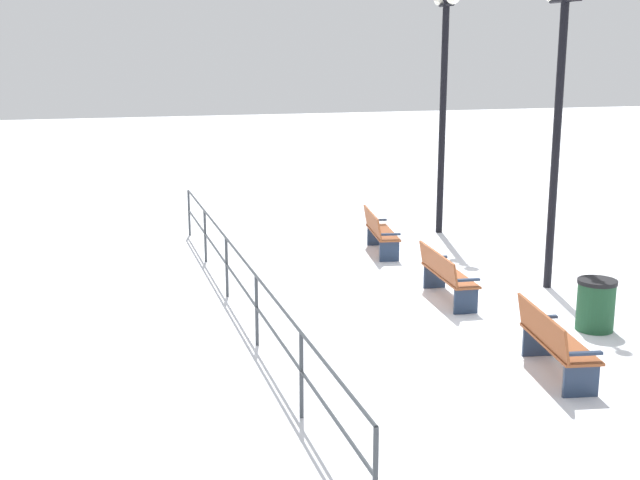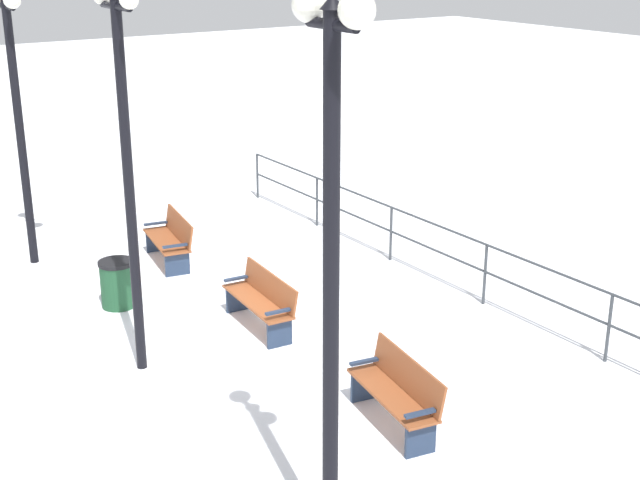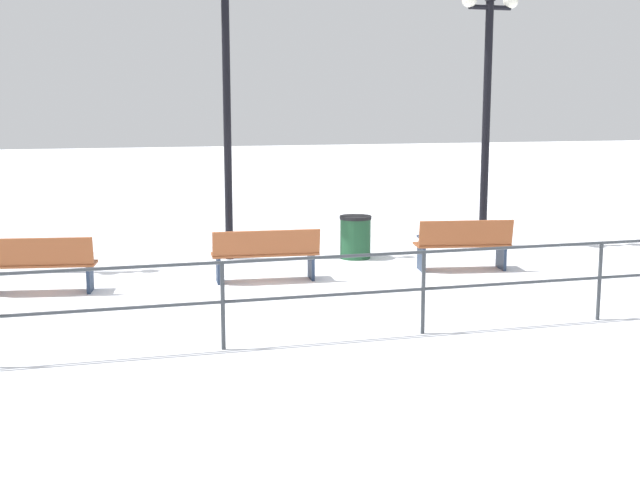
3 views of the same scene
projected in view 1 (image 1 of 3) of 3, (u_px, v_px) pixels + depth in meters
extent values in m
plane|color=white|center=(455.00, 300.00, 14.03)|extent=(80.00, 80.00, 0.00)
cube|color=brown|center=(559.00, 343.00, 10.70)|extent=(0.75, 1.66, 0.04)
cube|color=brown|center=(542.00, 326.00, 10.62)|extent=(0.37, 1.59, 0.43)
cube|color=#23334C|center=(581.00, 380.00, 10.07)|extent=(0.45, 0.12, 0.44)
cube|color=#23334C|center=(539.00, 341.00, 11.43)|extent=(0.45, 0.12, 0.44)
cube|color=#23334C|center=(585.00, 353.00, 10.00)|extent=(0.45, 0.14, 0.04)
cube|color=#23334C|center=(541.00, 317.00, 11.35)|extent=(0.45, 0.14, 0.04)
cube|color=brown|center=(450.00, 275.00, 13.90)|extent=(0.57, 1.73, 0.04)
cube|color=brown|center=(438.00, 263.00, 13.81)|extent=(0.23, 1.70, 0.40)
cube|color=#23334C|center=(466.00, 301.00, 13.24)|extent=(0.40, 0.08, 0.44)
cube|color=#23334C|center=(435.00, 276.00, 14.66)|extent=(0.40, 0.08, 0.44)
cube|color=#23334C|center=(468.00, 280.00, 13.16)|extent=(0.40, 0.10, 0.04)
cube|color=#23334C|center=(436.00, 257.00, 14.59)|extent=(0.40, 0.10, 0.04)
cube|color=brown|center=(383.00, 233.00, 17.11)|extent=(0.69, 1.67, 0.04)
cube|color=brown|center=(372.00, 222.00, 17.03)|extent=(0.37, 1.62, 0.42)
cube|color=#23334C|center=(389.00, 251.00, 16.47)|extent=(0.39, 0.11, 0.43)
cube|color=#23334C|center=(376.00, 235.00, 17.85)|extent=(0.39, 0.11, 0.43)
cube|color=#23334C|center=(391.00, 234.00, 16.40)|extent=(0.40, 0.13, 0.04)
cube|color=#23334C|center=(378.00, 220.00, 17.77)|extent=(0.40, 0.13, 0.04)
cylinder|color=black|center=(556.00, 146.00, 14.20)|extent=(0.14, 0.14, 5.03)
cylinder|color=black|center=(565.00, 0.00, 13.66)|extent=(0.08, 0.89, 0.08)
cylinder|color=black|center=(443.00, 119.00, 18.57)|extent=(0.15, 0.15, 5.18)
cylinder|color=black|center=(446.00, 4.00, 18.01)|extent=(0.09, 0.67, 0.09)
cylinder|color=#383D42|center=(301.00, 376.00, 9.44)|extent=(0.05, 0.05, 1.03)
cylinder|color=#383D42|center=(257.00, 311.00, 11.77)|extent=(0.05, 0.05, 1.03)
cylinder|color=#383D42|center=(227.00, 267.00, 14.09)|extent=(0.05, 0.05, 1.03)
cylinder|color=#383D42|center=(205.00, 236.00, 16.41)|extent=(0.05, 0.05, 1.03)
cylinder|color=#383D42|center=(189.00, 213.00, 18.74)|extent=(0.05, 0.05, 1.03)
cylinder|color=#383D42|center=(240.00, 255.00, 12.81)|extent=(0.04, 12.40, 0.04)
cylinder|color=#383D42|center=(240.00, 284.00, 12.92)|extent=(0.04, 12.40, 0.04)
cylinder|color=#1E4C2D|center=(596.00, 307.00, 12.45)|extent=(0.56, 0.56, 0.72)
cylinder|color=black|center=(598.00, 282.00, 12.36)|extent=(0.58, 0.58, 0.06)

